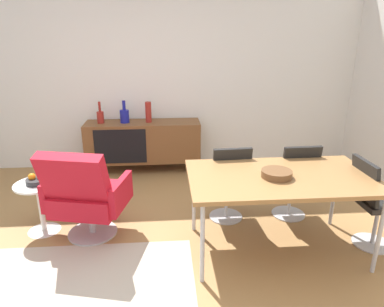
# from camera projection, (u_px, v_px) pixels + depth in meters

# --- Properties ---
(ground_plane) EXTENTS (8.32, 8.32, 0.00)m
(ground_plane) POSITION_uv_depth(u_px,v_px,m) (127.00, 272.00, 2.90)
(ground_plane) COLOR #9E7242
(wall_back) EXTENTS (6.80, 0.12, 2.80)m
(wall_back) POSITION_uv_depth(u_px,v_px,m) (139.00, 70.00, 4.89)
(wall_back) COLOR white
(wall_back) RESTS_ON ground_plane
(sideboard) EXTENTS (1.60, 0.45, 0.72)m
(sideboard) POSITION_uv_depth(u_px,v_px,m) (143.00, 141.00, 4.92)
(sideboard) COLOR brown
(sideboard) RESTS_ON ground_plane
(vase_cobalt) EXTENTS (0.13, 0.13, 0.31)m
(vase_cobalt) POSITION_uv_depth(u_px,v_px,m) (125.00, 115.00, 4.78)
(vase_cobalt) COLOR navy
(vase_cobalt) RESTS_ON sideboard
(vase_sculptural_dark) EXTENTS (0.10, 0.10, 0.30)m
(vase_sculptural_dark) POSITION_uv_depth(u_px,v_px,m) (100.00, 116.00, 4.76)
(vase_sculptural_dark) COLOR maroon
(vase_sculptural_dark) RESTS_ON sideboard
(vase_ceramic_small) EXTENTS (0.08, 0.08, 0.28)m
(vase_ceramic_small) POSITION_uv_depth(u_px,v_px,m) (148.00, 112.00, 4.79)
(vase_ceramic_small) COLOR maroon
(vase_ceramic_small) RESTS_ON sideboard
(dining_table) EXTENTS (1.60, 0.90, 0.74)m
(dining_table) POSITION_uv_depth(u_px,v_px,m) (281.00, 180.00, 2.99)
(dining_table) COLOR olive
(dining_table) RESTS_ON ground_plane
(wooden_bowl_on_table) EXTENTS (0.26, 0.26, 0.06)m
(wooden_bowl_on_table) POSITION_uv_depth(u_px,v_px,m) (277.00, 174.00, 2.93)
(wooden_bowl_on_table) COLOR brown
(wooden_bowl_on_table) RESTS_ON dining_table
(dining_chair_back_right) EXTENTS (0.41, 0.43, 0.86)m
(dining_chair_back_right) POSITION_uv_depth(u_px,v_px,m) (294.00, 177.00, 3.62)
(dining_chair_back_right) COLOR black
(dining_chair_back_right) RESTS_ON ground_plane
(dining_chair_far_end) EXTENTS (0.43, 0.41, 0.86)m
(dining_chair_far_end) POSITION_uv_depth(u_px,v_px,m) (374.00, 200.00, 3.13)
(dining_chair_far_end) COLOR black
(dining_chair_far_end) RESTS_ON ground_plane
(dining_chair_back_left) EXTENTS (0.42, 0.44, 0.86)m
(dining_chair_back_left) POSITION_uv_depth(u_px,v_px,m) (228.00, 180.00, 3.56)
(dining_chair_back_left) COLOR black
(dining_chair_back_left) RESTS_ON ground_plane
(lounge_chair_red) EXTENTS (0.81, 0.77, 0.95)m
(lounge_chair_red) POSITION_uv_depth(u_px,v_px,m) (85.00, 194.00, 3.25)
(lounge_chair_red) COLOR red
(lounge_chair_red) RESTS_ON ground_plane
(side_table_round) EXTENTS (0.44, 0.44, 0.52)m
(side_table_round) POSITION_uv_depth(u_px,v_px,m) (40.00, 202.00, 3.41)
(side_table_round) COLOR white
(side_table_round) RESTS_ON ground_plane
(fruit_bowl) EXTENTS (0.20, 0.20, 0.11)m
(fruit_bowl) POSITION_uv_depth(u_px,v_px,m) (37.00, 180.00, 3.34)
(fruit_bowl) COLOR #262628
(fruit_bowl) RESTS_ON side_table_round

